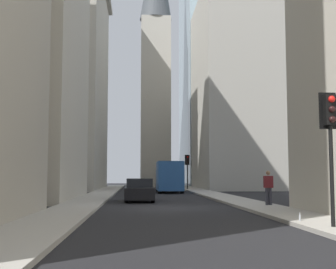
# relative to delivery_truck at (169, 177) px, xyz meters

# --- Properties ---
(ground_plane) EXTENTS (135.00, 135.00, 0.00)m
(ground_plane) POSITION_rel_delivery_truck_xyz_m (-19.56, 1.40, -1.46)
(ground_plane) COLOR black
(sidewalk_right) EXTENTS (90.00, 2.20, 0.14)m
(sidewalk_right) POSITION_rel_delivery_truck_xyz_m (-19.56, 5.90, -1.39)
(sidewalk_right) COLOR #A8A399
(sidewalk_right) RESTS_ON ground_plane
(sidewalk_left) EXTENTS (90.00, 2.20, 0.14)m
(sidewalk_left) POSITION_rel_delivery_truck_xyz_m (-19.56, -3.10, -1.39)
(sidewalk_left) COLOR #A8A399
(sidewalk_left) RESTS_ON ground_plane
(building_left_far) EXTENTS (15.19, 10.00, 22.56)m
(building_left_far) POSITION_rel_delivery_truck_xyz_m (10.02, -9.20, 9.82)
(building_left_far) COLOR #B7B2A5
(building_left_far) RESTS_ON ground_plane
(building_right_far) EXTENTS (18.53, 10.50, 27.97)m
(building_right_far) POSITION_rel_delivery_truck_xyz_m (10.24, 11.99, 12.54)
(building_right_far) COLOR #B7B2A5
(building_right_far) RESTS_ON ground_plane
(church_spire) EXTENTS (4.48, 4.48, 37.65)m
(church_spire) POSITION_rel_delivery_truck_xyz_m (20.42, 0.45, 18.22)
(church_spire) COLOR #B7B2A5
(church_spire) RESTS_ON ground_plane
(delivery_truck) EXTENTS (6.46, 2.25, 2.84)m
(delivery_truck) POSITION_rel_delivery_truck_xyz_m (0.00, 0.00, 0.00)
(delivery_truck) COLOR #285699
(delivery_truck) RESTS_ON ground_plane
(sedan_black) EXTENTS (4.30, 1.78, 1.42)m
(sedan_black) POSITION_rel_delivery_truck_xyz_m (-13.96, 2.80, -0.80)
(sedan_black) COLOR black
(sedan_black) RESTS_ON ground_plane
(traffic_light_foreground) EXTENTS (0.43, 0.52, 3.96)m
(traffic_light_foreground) POSITION_rel_delivery_truck_xyz_m (-29.41, -2.72, 1.59)
(traffic_light_foreground) COLOR black
(traffic_light_foreground) RESTS_ON sidewalk_left
(traffic_light_midblock) EXTENTS (0.43, 0.52, 3.67)m
(traffic_light_midblock) POSITION_rel_delivery_truck_xyz_m (6.69, -2.47, 1.37)
(traffic_light_midblock) COLOR black
(traffic_light_midblock) RESTS_ON sidewalk_left
(pedestrian) EXTENTS (0.26, 0.44, 1.71)m
(pedestrian) POSITION_rel_delivery_truck_xyz_m (-19.81, -3.62, -0.39)
(pedestrian) COLOR #33333D
(pedestrian) RESTS_ON sidewalk_left
(discarded_bottle) EXTENTS (0.07, 0.07, 0.27)m
(discarded_bottle) POSITION_rel_delivery_truck_xyz_m (-27.68, -2.36, -1.21)
(discarded_bottle) COLOR #999EA3
(discarded_bottle) RESTS_ON sidewalk_left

